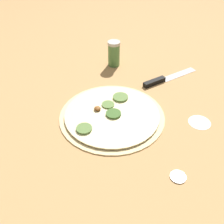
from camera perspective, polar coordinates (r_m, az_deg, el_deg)
The scene contains 6 objects.
ground_plane at distance 0.86m, azimuth -0.00°, elevation -0.90°, with size 3.00×3.00×0.00m, color tan.
pizza at distance 0.86m, azimuth -0.05°, elevation -0.57°, with size 0.35×0.35×0.02m.
knife at distance 1.04m, azimuth 10.65°, elevation 6.90°, with size 0.26×0.06×0.02m.
spice_jar at distance 1.11m, azimuth 0.41°, elevation 12.61°, with size 0.05×0.05×0.11m.
loose_cap at distance 0.72m, azimuth 14.21°, elevation -13.43°, with size 0.04×0.04×0.01m.
flour_patch at distance 0.89m, azimuth 18.51°, elevation -2.14°, with size 0.07×0.07×0.00m.
Camera 1 is at (-0.41, -0.51, 0.56)m, focal length 42.00 mm.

